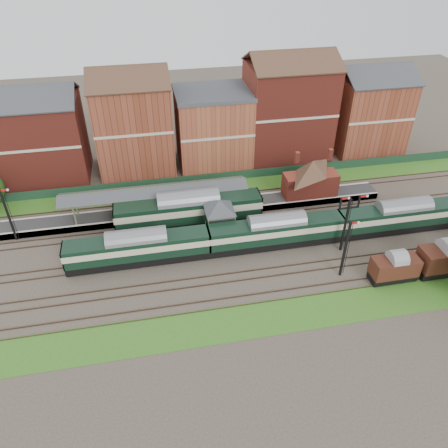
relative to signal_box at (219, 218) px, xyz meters
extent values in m
plane|color=#473D33|center=(3.00, -3.25, -3.19)|extent=(160.00, 160.00, 0.00)
cube|color=#2D6619|center=(3.00, 12.75, -3.16)|extent=(90.00, 4.50, 0.06)
cube|color=#2D6619|center=(3.00, -15.25, -3.16)|extent=(90.00, 5.00, 0.06)
cube|color=#193823|center=(3.00, 14.75, -2.44)|extent=(90.00, 0.12, 1.50)
cube|color=#2D2D2D|center=(-2.00, 6.50, -2.69)|extent=(55.00, 3.40, 1.00)
cube|color=#5B6F4F|center=(0.00, 0.00, -1.99)|extent=(3.40, 3.20, 2.40)
cube|color=#454F31|center=(0.00, 0.00, 0.21)|extent=(3.60, 3.40, 2.00)
pyramid|color=#383A3F|center=(0.00, 0.00, 2.01)|extent=(5.40, 5.40, 1.60)
cube|color=brown|center=(8.00, 0.00, -2.09)|extent=(3.00, 2.40, 2.20)
cube|color=#4C3323|center=(8.00, -0.65, -0.64)|extent=(3.20, 1.34, 0.79)
cube|color=#4C3323|center=(8.00, 0.65, -0.64)|extent=(3.20, 1.34, 0.79)
cube|color=maroon|center=(15.00, 6.50, -0.44)|extent=(8.00, 3.00, 3.50)
pyramid|color=#4C3323|center=(15.00, 6.50, 2.41)|extent=(8.10, 8.10, 2.20)
cube|color=maroon|center=(12.50, 6.50, 2.91)|extent=(0.60, 0.60, 1.60)
cube|color=maroon|center=(17.50, 6.50, 2.91)|extent=(0.60, 0.60, 1.60)
cube|color=#454F31|center=(-19.00, 5.20, -0.49)|extent=(0.22, 0.22, 3.40)
cube|color=#454F31|center=(3.00, 7.80, -0.49)|extent=(0.22, 0.22, 3.40)
cube|color=#383A3F|center=(-8.00, 5.55, 1.41)|extent=(26.00, 1.99, 0.90)
cube|color=#383A3F|center=(-8.00, 7.45, 1.41)|extent=(26.00, 1.99, 0.90)
cube|color=#454F31|center=(-8.00, 6.50, 1.79)|extent=(26.00, 0.20, 0.20)
cube|color=black|center=(15.00, -5.75, 0.81)|extent=(0.25, 0.25, 8.00)
cube|color=black|center=(15.00, -5.75, 3.41)|extent=(2.60, 0.18, 0.18)
cube|color=#B2140F|center=(14.35, -5.75, 4.86)|extent=(1.10, 0.08, 0.25)
cube|color=#B2140F|center=(16.75, -5.75, 4.86)|extent=(1.10, 0.08, 0.25)
cube|color=black|center=(-27.00, 4.75, 0.81)|extent=(0.25, 0.25, 8.00)
cube|color=#B2140F|center=(-26.45, 4.75, 4.51)|extent=(1.10, 0.08, 0.25)
cube|color=black|center=(13.00, -10.25, 0.81)|extent=(0.25, 0.25, 8.00)
cube|color=#B2140F|center=(13.55, -10.25, 4.51)|extent=(1.10, 0.08, 0.25)
cube|color=maroon|center=(-25.00, 21.75, 3.31)|extent=(14.00, 10.00, 13.00)
cube|color=brown|center=(-10.00, 21.75, 4.31)|extent=(12.00, 10.00, 15.00)
cube|color=#995231|center=(3.00, 21.75, 2.81)|extent=(12.00, 10.00, 12.00)
cube|color=maroon|center=(16.00, 21.75, 4.81)|extent=(14.00, 10.00, 16.00)
cube|color=brown|center=(31.00, 21.75, 3.31)|extent=(12.00, 10.00, 13.00)
cube|color=black|center=(-10.86, -3.25, -2.49)|extent=(17.69, 2.48, 1.08)
cube|color=black|center=(-10.86, -3.25, -0.67)|extent=(17.69, 2.75, 2.56)
cube|color=beige|center=(-10.86, -3.25, -0.37)|extent=(17.71, 2.79, 0.88)
cube|color=slate|center=(-10.86, -3.25, 0.75)|extent=(17.69, 2.75, 0.59)
cube|color=black|center=(6.83, -3.25, -2.49)|extent=(17.69, 2.48, 1.08)
cube|color=black|center=(6.83, -3.25, -0.67)|extent=(17.69, 2.75, 2.56)
cube|color=beige|center=(6.83, -3.25, -0.37)|extent=(17.71, 2.79, 0.88)
cube|color=slate|center=(6.83, -3.25, 0.75)|extent=(17.69, 2.75, 0.59)
cube|color=black|center=(24.52, -3.25, -2.49)|extent=(17.69, 2.48, 1.08)
cube|color=black|center=(24.52, -3.25, -0.67)|extent=(17.69, 2.75, 2.56)
cube|color=beige|center=(24.52, -3.25, -0.37)|extent=(17.71, 2.79, 0.88)
cube|color=slate|center=(24.52, -3.25, 0.75)|extent=(17.69, 2.75, 0.59)
cube|color=black|center=(-3.68, 3.25, -2.42)|extent=(20.07, 2.81, 1.23)
cube|color=black|center=(-3.68, 3.25, -0.36)|extent=(20.07, 3.12, 2.90)
cube|color=beige|center=(-3.68, 3.25, -0.01)|extent=(20.09, 3.16, 1.00)
cube|color=slate|center=(-3.68, 3.25, 1.26)|extent=(20.07, 3.12, 0.67)
cube|color=black|center=(18.69, -12.25, -2.62)|extent=(5.51, 2.03, 0.83)
cube|color=#431E13|center=(18.69, -12.25, -1.10)|extent=(5.51, 2.39, 2.20)
cube|color=gray|center=(18.69, -12.25, 0.11)|extent=(5.51, 2.39, 0.40)
cube|color=black|center=(25.31, -12.25, -2.54)|extent=(6.52, 2.40, 0.98)
cube|color=#431E13|center=(25.31, -12.25, -0.75)|extent=(6.52, 2.83, 2.61)
camera|label=1|loc=(-8.46, -46.19, 33.09)|focal=35.00mm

